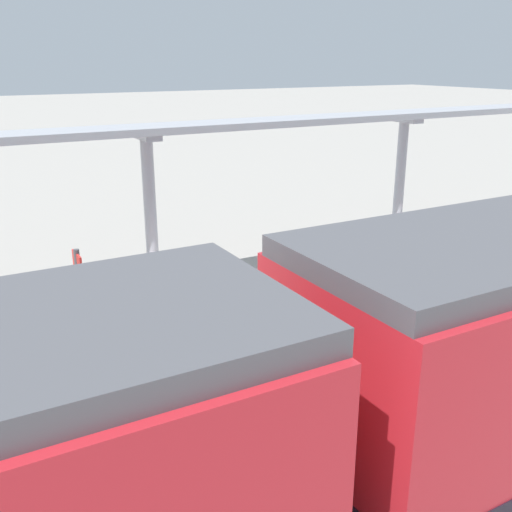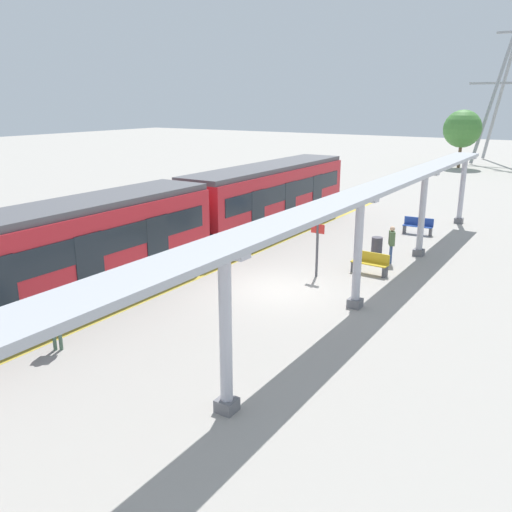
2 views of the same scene
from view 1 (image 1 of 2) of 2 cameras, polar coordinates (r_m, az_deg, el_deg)
The scene contains 6 objects.
ground_plane at distance 11.60m, azimuth -4.81°, elevation -8.91°, with size 176.00×176.00×0.00m, color #A39E95.
tactile_edge_strip at distance 9.07m, azimuth 4.56°, elevation -17.53°, with size 0.40×38.54×0.01m, color gold.
canopy_pillar_second at distance 17.50m, azimuth 13.63°, elevation 6.73°, with size 1.10×0.44×3.77m.
canopy_pillar_third at distance 13.70m, azimuth -10.10°, elevation 3.77°, with size 1.10×0.44×3.77m.
canopy_beam at distance 13.28m, azimuth -11.46°, elevation 11.76°, with size 1.20×30.88×0.16m, color #A8AAB2.
platform_info_sign at distance 10.95m, azimuth -16.48°, elevation -3.74°, with size 0.56×0.10×2.20m.
Camera 1 is at (-9.43, 4.16, 5.33)m, focal length 41.62 mm.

